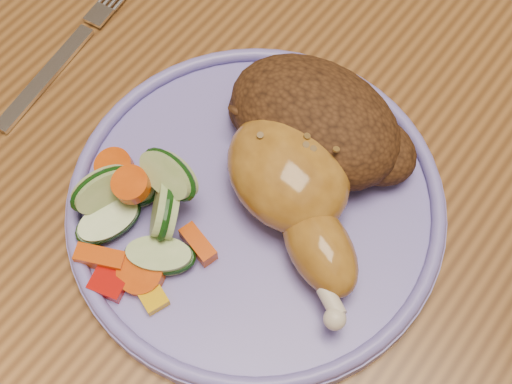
% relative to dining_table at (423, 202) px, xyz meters
% --- Properties ---
extents(ground, '(4.00, 4.00, 0.00)m').
position_rel_dining_table_xyz_m(ground, '(0.00, 0.00, -0.67)').
color(ground, '#52321C').
rests_on(ground, ground).
extents(dining_table, '(0.90, 1.40, 0.75)m').
position_rel_dining_table_xyz_m(dining_table, '(0.00, 0.00, 0.00)').
color(dining_table, brown).
rests_on(dining_table, ground).
extents(plate, '(0.26, 0.26, 0.01)m').
position_rel_dining_table_xyz_m(plate, '(-0.08, -0.12, 0.09)').
color(plate, '#7166BE').
rests_on(plate, dining_table).
extents(plate_rim, '(0.26, 0.26, 0.01)m').
position_rel_dining_table_xyz_m(plate_rim, '(-0.08, -0.12, 0.10)').
color(plate_rim, '#7166BE').
rests_on(plate_rim, plate).
extents(chicken_leg, '(0.15, 0.12, 0.05)m').
position_rel_dining_table_xyz_m(chicken_leg, '(-0.06, -0.11, 0.12)').
color(chicken_leg, '#AA7023').
rests_on(chicken_leg, plate).
extents(rice_pilaf, '(0.14, 0.09, 0.06)m').
position_rel_dining_table_xyz_m(rice_pilaf, '(-0.08, -0.06, 0.12)').
color(rice_pilaf, '#412410').
rests_on(rice_pilaf, plate).
extents(vegetable_pile, '(0.11, 0.11, 0.05)m').
position_rel_dining_table_xyz_m(vegetable_pile, '(-0.14, -0.18, 0.11)').
color(vegetable_pile, '#A50A05').
rests_on(vegetable_pile, plate).
extents(fork, '(0.03, 0.16, 0.00)m').
position_rel_dining_table_xyz_m(fork, '(-0.28, -0.11, 0.09)').
color(fork, silver).
rests_on(fork, dining_table).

